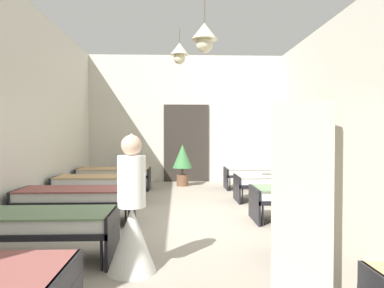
{
  "coord_description": "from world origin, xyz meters",
  "views": [
    {
      "loc": [
        -0.27,
        -6.2,
        1.48
      ],
      "look_at": [
        0.0,
        0.71,
        1.29
      ],
      "focal_mm": 34.57,
      "sensor_mm": 36.0,
      "label": 1
    }
  ],
  "objects_px": {
    "bed_right_row_1": "(363,220)",
    "bed_left_row_3": "(100,182)",
    "bed_right_row_3": "(279,181)",
    "potted_plant": "(182,160)",
    "nurse_near_aisle": "(132,223)",
    "privacy_screen": "(359,223)",
    "bed_left_row_2": "(76,196)",
    "bed_left_row_1": "(32,223)",
    "bed_right_row_2": "(308,195)",
    "bed_left_row_4": "(114,173)",
    "bed_right_row_4": "(260,172)"
  },
  "relations": [
    {
      "from": "bed_right_row_1",
      "to": "bed_left_row_3",
      "type": "distance_m",
      "value": 5.4
    },
    {
      "from": "bed_right_row_3",
      "to": "potted_plant",
      "type": "bearing_deg",
      "value": 130.21
    },
    {
      "from": "nurse_near_aisle",
      "to": "privacy_screen",
      "type": "height_order",
      "value": "privacy_screen"
    },
    {
      "from": "bed_left_row_2",
      "to": "bed_left_row_1",
      "type": "bearing_deg",
      "value": -90.0
    },
    {
      "from": "bed_right_row_2",
      "to": "bed_left_row_4",
      "type": "height_order",
      "value": "same"
    },
    {
      "from": "bed_left_row_2",
      "to": "potted_plant",
      "type": "xyz_separation_m",
      "value": [
        1.83,
        4.33,
        0.31
      ]
    },
    {
      "from": "bed_left_row_2",
      "to": "bed_left_row_3",
      "type": "xyz_separation_m",
      "value": [
        0.0,
        1.85,
        0.0
      ]
    },
    {
      "from": "bed_left_row_1",
      "to": "privacy_screen",
      "type": "distance_m",
      "value": 3.5
    },
    {
      "from": "bed_right_row_1",
      "to": "bed_left_row_2",
      "type": "bearing_deg",
      "value": 154.72
    },
    {
      "from": "bed_right_row_1",
      "to": "bed_left_row_1",
      "type": "bearing_deg",
      "value": 180.0
    },
    {
      "from": "bed_left_row_1",
      "to": "bed_right_row_4",
      "type": "relative_size",
      "value": 1.0
    },
    {
      "from": "bed_left_row_2",
      "to": "privacy_screen",
      "type": "distance_m",
      "value": 4.73
    },
    {
      "from": "bed_left_row_3",
      "to": "potted_plant",
      "type": "height_order",
      "value": "potted_plant"
    },
    {
      "from": "bed_right_row_4",
      "to": "nurse_near_aisle",
      "type": "relative_size",
      "value": 1.28
    },
    {
      "from": "bed_right_row_4",
      "to": "potted_plant",
      "type": "relative_size",
      "value": 1.6
    },
    {
      "from": "bed_right_row_1",
      "to": "bed_right_row_2",
      "type": "relative_size",
      "value": 1.0
    },
    {
      "from": "bed_right_row_3",
      "to": "potted_plant",
      "type": "relative_size",
      "value": 1.6
    },
    {
      "from": "bed_right_row_1",
      "to": "privacy_screen",
      "type": "distance_m",
      "value": 2.08
    },
    {
      "from": "bed_right_row_4",
      "to": "bed_left_row_4",
      "type": "bearing_deg",
      "value": 180.0
    },
    {
      "from": "bed_left_row_1",
      "to": "potted_plant",
      "type": "height_order",
      "value": "potted_plant"
    },
    {
      "from": "bed_left_row_3",
      "to": "bed_right_row_1",
      "type": "bearing_deg",
      "value": -43.37
    },
    {
      "from": "bed_right_row_3",
      "to": "potted_plant",
      "type": "height_order",
      "value": "potted_plant"
    },
    {
      "from": "privacy_screen",
      "to": "bed_left_row_4",
      "type": "bearing_deg",
      "value": 120.99
    },
    {
      "from": "bed_right_row_3",
      "to": "potted_plant",
      "type": "xyz_separation_m",
      "value": [
        -2.09,
        2.48,
        0.31
      ]
    },
    {
      "from": "bed_right_row_2",
      "to": "bed_left_row_3",
      "type": "distance_m",
      "value": 4.34
    },
    {
      "from": "nurse_near_aisle",
      "to": "bed_right_row_3",
      "type": "bearing_deg",
      "value": -138.9
    },
    {
      "from": "bed_left_row_2",
      "to": "bed_right_row_4",
      "type": "distance_m",
      "value": 5.4
    },
    {
      "from": "bed_left_row_2",
      "to": "bed_left_row_4",
      "type": "height_order",
      "value": "same"
    },
    {
      "from": "bed_left_row_4",
      "to": "bed_left_row_3",
      "type": "bearing_deg",
      "value": -90.0
    },
    {
      "from": "bed_right_row_2",
      "to": "privacy_screen",
      "type": "height_order",
      "value": "privacy_screen"
    },
    {
      "from": "bed_left_row_1",
      "to": "nurse_near_aisle",
      "type": "relative_size",
      "value": 1.28
    },
    {
      "from": "bed_left_row_1",
      "to": "bed_right_row_3",
      "type": "relative_size",
      "value": 1.0
    },
    {
      "from": "bed_left_row_2",
      "to": "nurse_near_aisle",
      "type": "bearing_deg",
      "value": -62.01
    },
    {
      "from": "potted_plant",
      "to": "bed_right_row_3",
      "type": "bearing_deg",
      "value": -49.79
    },
    {
      "from": "bed_right_row_2",
      "to": "privacy_screen",
      "type": "relative_size",
      "value": 1.12
    },
    {
      "from": "bed_right_row_1",
      "to": "bed_right_row_2",
      "type": "xyz_separation_m",
      "value": [
        0.0,
        1.85,
        0.0
      ]
    },
    {
      "from": "bed_right_row_1",
      "to": "bed_left_row_3",
      "type": "xyz_separation_m",
      "value": [
        -3.93,
        3.71,
        0.0
      ]
    },
    {
      "from": "bed_right_row_2",
      "to": "potted_plant",
      "type": "distance_m",
      "value": 4.82
    },
    {
      "from": "bed_left_row_4",
      "to": "nurse_near_aisle",
      "type": "distance_m",
      "value": 6.09
    },
    {
      "from": "bed_right_row_3",
      "to": "bed_right_row_4",
      "type": "xyz_separation_m",
      "value": [
        0.0,
        1.85,
        0.0
      ]
    },
    {
      "from": "bed_right_row_4",
      "to": "potted_plant",
      "type": "height_order",
      "value": "potted_plant"
    },
    {
      "from": "nurse_near_aisle",
      "to": "potted_plant",
      "type": "bearing_deg",
      "value": -110.88
    },
    {
      "from": "bed_right_row_2",
      "to": "bed_right_row_4",
      "type": "distance_m",
      "value": 3.71
    },
    {
      "from": "bed_right_row_1",
      "to": "privacy_screen",
      "type": "xyz_separation_m",
      "value": [
        -0.95,
        -1.8,
        0.41
      ]
    },
    {
      "from": "bed_right_row_4",
      "to": "privacy_screen",
      "type": "distance_m",
      "value": 7.44
    },
    {
      "from": "bed_right_row_2",
      "to": "potted_plant",
      "type": "relative_size",
      "value": 1.6
    },
    {
      "from": "potted_plant",
      "to": "bed_left_row_3",
      "type": "bearing_deg",
      "value": -126.5
    },
    {
      "from": "nurse_near_aisle",
      "to": "privacy_screen",
      "type": "relative_size",
      "value": 0.87
    },
    {
      "from": "bed_left_row_2",
      "to": "bed_left_row_4",
      "type": "xyz_separation_m",
      "value": [
        0.0,
        3.71,
        0.0
      ]
    },
    {
      "from": "bed_left_row_2",
      "to": "bed_left_row_4",
      "type": "relative_size",
      "value": 1.0
    }
  ]
}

